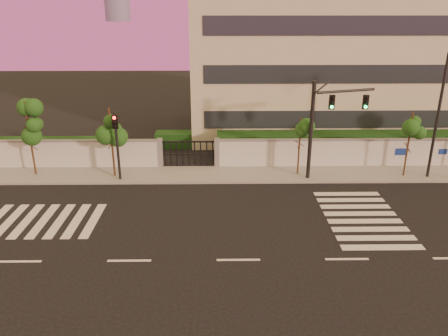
% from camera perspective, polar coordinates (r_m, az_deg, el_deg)
% --- Properties ---
extents(ground, '(120.00, 120.00, 0.00)m').
position_cam_1_polar(ground, '(20.46, 1.89, -11.92)').
color(ground, black).
rests_on(ground, ground).
extents(sidewalk, '(60.00, 3.00, 0.15)m').
position_cam_1_polar(sidewalk, '(29.81, 1.00, -0.84)').
color(sidewalk, gray).
rests_on(sidewalk, ground).
extents(perimeter_wall, '(60.00, 0.36, 2.20)m').
position_cam_1_polar(perimeter_wall, '(30.87, 1.12, 1.91)').
color(perimeter_wall, silver).
rests_on(perimeter_wall, ground).
extents(hedge_row, '(41.00, 4.25, 1.80)m').
position_cam_1_polar(hedge_row, '(33.60, 2.78, 3.02)').
color(hedge_row, black).
rests_on(hedge_row, ground).
extents(institutional_building, '(24.40, 12.40, 12.25)m').
position_cam_1_polar(institutional_building, '(40.71, 13.68, 13.30)').
color(institutional_building, beige).
rests_on(institutional_building, ground).
extents(road_markings, '(57.00, 7.62, 0.02)m').
position_cam_1_polar(road_markings, '(23.70, -2.36, -7.01)').
color(road_markings, silver).
rests_on(road_markings, ground).
extents(street_tree_b, '(1.59, 1.27, 5.12)m').
position_cam_1_polar(street_tree_b, '(31.30, -24.23, 5.48)').
color(street_tree_b, '#382314').
rests_on(street_tree_b, ground).
extents(street_tree_c, '(1.64, 1.31, 4.77)m').
position_cam_1_polar(street_tree_c, '(29.32, -14.56, 5.21)').
color(street_tree_c, '#382314').
rests_on(street_tree_c, ground).
extents(street_tree_d, '(1.39, 1.11, 4.03)m').
position_cam_1_polar(street_tree_d, '(29.32, 9.93, 4.45)').
color(street_tree_d, '#382314').
rests_on(street_tree_d, ground).
extents(street_tree_e, '(1.42, 1.13, 4.50)m').
position_cam_1_polar(street_tree_e, '(30.92, 23.18, 4.58)').
color(street_tree_e, '#382314').
rests_on(street_tree_e, ground).
extents(traffic_signal_main, '(4.09, 1.33, 6.57)m').
position_cam_1_polar(traffic_signal_main, '(28.54, 13.04, 6.25)').
color(traffic_signal_main, black).
rests_on(traffic_signal_main, ground).
extents(traffic_signal_secondary, '(0.36, 0.35, 4.67)m').
position_cam_1_polar(traffic_signal_secondary, '(28.71, -13.86, 3.80)').
color(traffic_signal_secondary, black).
rests_on(traffic_signal_secondary, ground).
extents(streetlight_east, '(0.52, 2.08, 8.63)m').
position_cam_1_polar(streetlight_east, '(30.91, 26.39, 6.69)').
color(streetlight_east, black).
rests_on(streetlight_east, ground).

